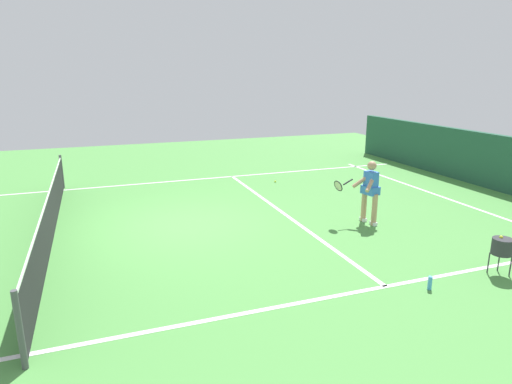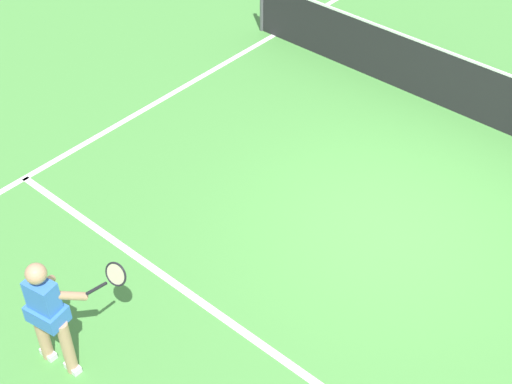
# 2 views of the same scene
# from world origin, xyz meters

# --- Properties ---
(ground_plane) EXTENTS (26.75, 26.75, 0.00)m
(ground_plane) POSITION_xyz_m (0.00, 0.00, 0.00)
(ground_plane) COLOR #4C9342
(service_line_marking) EXTENTS (9.00, 0.10, 0.01)m
(service_line_marking) POSITION_xyz_m (0.00, -2.69, 0.00)
(service_line_marking) COLOR white
(service_line_marking) RESTS_ON ground
(sideline_left_marking) EXTENTS (0.10, 18.58, 0.01)m
(sideline_left_marking) POSITION_xyz_m (-4.50, 0.00, 0.00)
(sideline_left_marking) COLOR white
(sideline_left_marking) RESTS_ON ground
(court_net) EXTENTS (9.68, 0.08, 1.07)m
(court_net) POSITION_xyz_m (0.00, 2.88, 0.50)
(court_net) COLOR #4C4C51
(court_net) RESTS_ON ground
(tennis_player) EXTENTS (0.71, 1.02, 1.55)m
(tennis_player) POSITION_xyz_m (-1.50, -4.32, 0.85)
(tennis_player) COLOR tan
(tennis_player) RESTS_ON ground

